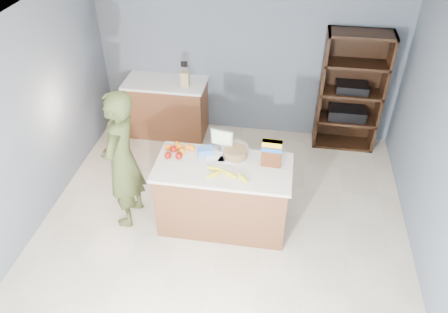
# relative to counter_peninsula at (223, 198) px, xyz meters

# --- Properties ---
(floor) EXTENTS (4.50, 5.00, 0.02)m
(floor) POSITION_rel_counter_peninsula_xyz_m (0.00, -0.30, -0.42)
(floor) COLOR beige
(floor) RESTS_ON ground
(walls) EXTENTS (4.52, 5.02, 2.51)m
(walls) POSITION_rel_counter_peninsula_xyz_m (0.00, -0.30, 1.24)
(walls) COLOR slate
(walls) RESTS_ON ground
(counter_peninsula) EXTENTS (1.56, 0.76, 0.90)m
(counter_peninsula) POSITION_rel_counter_peninsula_xyz_m (0.00, 0.00, 0.00)
(counter_peninsula) COLOR brown
(counter_peninsula) RESTS_ON ground
(back_cabinet) EXTENTS (1.24, 0.62, 0.90)m
(back_cabinet) POSITION_rel_counter_peninsula_xyz_m (-1.20, 1.90, 0.04)
(back_cabinet) COLOR brown
(back_cabinet) RESTS_ON ground
(shelving_unit) EXTENTS (0.90, 0.40, 1.80)m
(shelving_unit) POSITION_rel_counter_peninsula_xyz_m (1.55, 2.05, 0.45)
(shelving_unit) COLOR black
(shelving_unit) RESTS_ON ground
(person) EXTENTS (0.44, 0.66, 1.78)m
(person) POSITION_rel_counter_peninsula_xyz_m (-1.17, -0.07, 0.47)
(person) COLOR #3D4721
(person) RESTS_ON ground
(knife_block) EXTENTS (0.12, 0.10, 0.31)m
(knife_block) POSITION_rel_counter_peninsula_xyz_m (-0.86, 1.82, 0.60)
(knife_block) COLOR tan
(knife_block) RESTS_ON back_cabinet
(envelopes) EXTENTS (0.38, 0.16, 0.00)m
(envelopes) POSITION_rel_counter_peninsula_xyz_m (-0.04, 0.12, 0.49)
(envelopes) COLOR white
(envelopes) RESTS_ON counter_peninsula
(bananas) EXTENTS (0.51, 0.24, 0.05)m
(bananas) POSITION_rel_counter_peninsula_xyz_m (0.05, -0.16, 0.51)
(bananas) COLOR yellow
(bananas) RESTS_ON counter_peninsula
(apples) EXTENTS (0.21, 0.21, 0.08)m
(apples) POSITION_rel_counter_peninsula_xyz_m (-0.60, 0.09, 0.53)
(apples) COLOR maroon
(apples) RESTS_ON counter_peninsula
(oranges) EXTENTS (0.36, 0.20, 0.08)m
(oranges) POSITION_rel_counter_peninsula_xyz_m (-0.55, 0.22, 0.52)
(oranges) COLOR orange
(oranges) RESTS_ON counter_peninsula
(blue_carton) EXTENTS (0.21, 0.18, 0.08)m
(blue_carton) POSITION_rel_counter_peninsula_xyz_m (-0.24, 0.20, 0.52)
(blue_carton) COLOR blue
(blue_carton) RESTS_ON counter_peninsula
(salad_bowl) EXTENTS (0.30, 0.30, 0.13)m
(salad_bowl) POSITION_rel_counter_peninsula_xyz_m (0.11, 0.21, 0.54)
(salad_bowl) COLOR #267219
(salad_bowl) RESTS_ON counter_peninsula
(tv) EXTENTS (0.28, 0.12, 0.28)m
(tv) POSITION_rel_counter_peninsula_xyz_m (-0.06, 0.32, 0.64)
(tv) COLOR silver
(tv) RESTS_ON counter_peninsula
(cereal_box) EXTENTS (0.23, 0.09, 0.33)m
(cereal_box) POSITION_rel_counter_peninsula_xyz_m (0.53, 0.10, 0.68)
(cereal_box) COLOR #592B14
(cereal_box) RESTS_ON counter_peninsula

